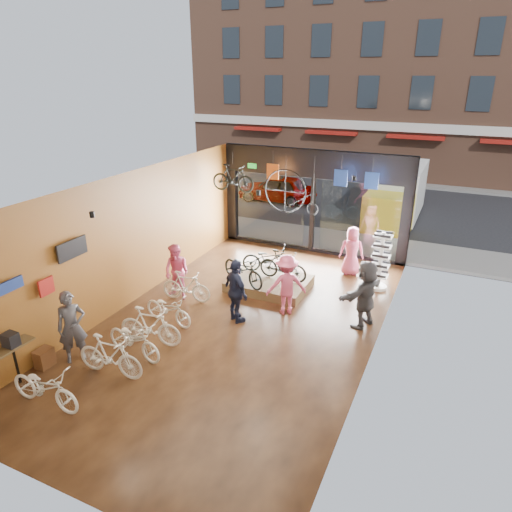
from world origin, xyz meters
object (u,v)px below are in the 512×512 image
Objects in this scene: floor_bike_4 at (168,309)px; floor_bike_5 at (186,286)px; hung_bike at (233,178)px; floor_bike_0 at (45,387)px; display_bike_right at (269,259)px; customer_0 at (72,327)px; floor_bike_1 at (110,356)px; street_car at (277,188)px; floor_bike_3 at (150,326)px; box_truck at (395,196)px; customer_1 at (177,272)px; customer_5 at (365,294)px; display_bike_mid at (283,266)px; customer_4 at (352,251)px; customer_3 at (287,285)px; floor_bike_2 at (134,340)px; sunglasses_rack at (380,261)px; display_bike_left at (243,269)px; customer_2 at (236,291)px; display_platform at (269,283)px.

floor_bike_5 is at bearing 20.15° from floor_bike_4.
floor_bike_0 is at bearing -178.89° from hung_bike.
hung_bike is (-1.96, 1.37, 2.17)m from display_bike_right.
floor_bike_4 is at bearing 16.54° from customer_0.
floor_bike_1 is at bearing 154.06° from display_bike_right.
floor_bike_3 is (2.23, -13.80, -0.19)m from street_car.
box_truck reaches higher than floor_bike_4.
floor_bike_4 is 3.87m from display_bike_right.
floor_bike_1 is at bearing -73.75° from customer_1.
customer_5 is (4.62, 3.10, 0.43)m from floor_bike_3.
display_bike_mid is at bearing -22.79° from floor_bike_1.
street_car is 6.20m from box_truck.
display_bike_mid is 0.94× the size of customer_1.
street_car is 11.52m from customer_1.
display_bike_mid is at bearing 36.79° from customer_4.
customer_3 is (-1.37, -9.92, -0.32)m from box_truck.
customer_3 is (4.73, -10.92, 0.19)m from street_car.
customer_3 is 3.53m from customer_4.
floor_bike_0 is 1.03× the size of floor_bike_2.
customer_5 is at bearing -107.92° from sunglasses_rack.
display_bike_right is (1.41, 3.59, 0.34)m from floor_bike_4.
hung_bike is at bearing 58.25° from display_bike_left.
floor_bike_5 is at bearing 129.68° from display_bike_right.
street_car reaches higher than floor_bike_5.
hung_bike is (-4.60, -6.80, 1.73)m from box_truck.
floor_bike_5 is at bearing 8.84° from street_car.
street_car is 10.70m from display_bike_left.
customer_2 is 0.97× the size of customer_5.
display_bike_left is 1.07× the size of customer_1.
box_truck reaches higher than floor_bike_2.
display_bike_mid is at bearing 41.15° from customer_1.
street_car is 2.63× the size of floor_bike_5.
display_bike_left reaches higher than floor_bike_1.
customer_1 is (-4.64, -10.42, -0.35)m from box_truck.
hung_bike reaches higher than floor_bike_5.
customer_2 reaches higher than display_bike_mid.
display_bike_left is at bearing 41.05° from customer_1.
street_car is at bearing 6.51° from display_bike_right.
hung_bike reaches higher than display_bike_right.
floor_bike_5 is at bearing -2.20° from customer_1.
display_bike_right is at bearing 175.95° from sunglasses_rack.
display_bike_left is 1.01× the size of customer_2.
sunglasses_rack is 5.68m from hung_bike.
sunglasses_rack reaches higher than floor_bike_3.
customer_1 is at bearing 10.28° from floor_bike_3.
customer_3 is (3.27, 0.50, 0.03)m from customer_1.
display_bike_right is (1.76, 7.39, 0.30)m from floor_bike_0.
customer_1 is 5.44m from customer_5.
display_platform is at bearing -19.92° from display_bike_left.
customer_2 is at bearing -134.45° from display_bike_left.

